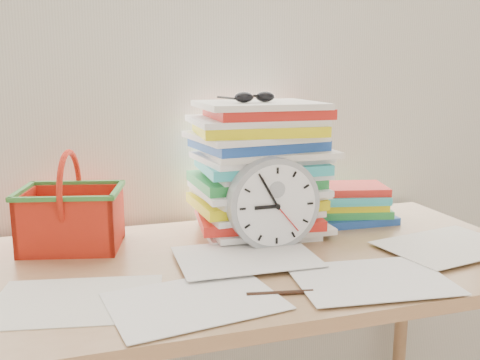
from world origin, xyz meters
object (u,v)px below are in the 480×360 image
object	(u,v)px
desk	(252,286)
book_stack	(348,203)
clock	(273,204)
basket	(71,201)
paper_stack	(261,168)

from	to	relation	value
desk	book_stack	size ratio (longest dim) A/B	5.46
clock	basket	world-z (taller)	basket
book_stack	basket	xyz separation A→B (m)	(-0.78, -0.00, 0.07)
clock	desk	bearing A→B (deg)	-147.71
desk	basket	bearing A→B (deg)	153.37
desk	paper_stack	xyz separation A→B (m)	(0.09, 0.19, 0.25)
desk	clock	world-z (taller)	clock
paper_stack	book_stack	world-z (taller)	paper_stack
basket	paper_stack	bearing A→B (deg)	12.42
clock	book_stack	distance (m)	0.35
paper_stack	book_stack	size ratio (longest dim) A/B	1.40
paper_stack	clock	xyz separation A→B (m)	(-0.02, -0.15, -0.06)
paper_stack	basket	world-z (taller)	paper_stack
desk	book_stack	distance (m)	0.45
paper_stack	clock	world-z (taller)	paper_stack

